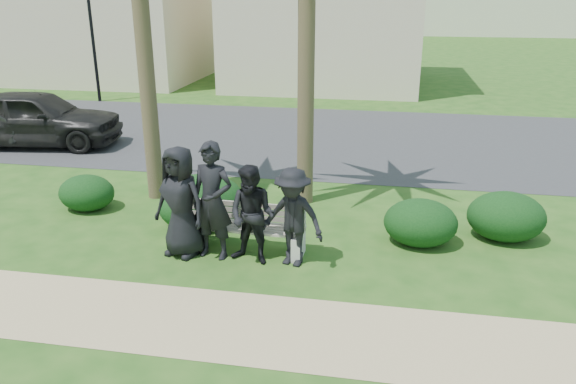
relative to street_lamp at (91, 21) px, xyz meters
name	(u,v)px	position (x,y,z in m)	size (l,w,h in m)	color
ground	(257,261)	(9.00, -12.00, -2.94)	(160.00, 160.00, 0.00)	#214D16
footpath	(225,324)	(9.00, -13.80, -2.94)	(30.00, 1.60, 0.01)	tan
asphalt_street	(320,137)	(9.00, -4.00, -2.94)	(160.00, 8.00, 0.01)	#2D2D30
street_lamp	(91,21)	(0.00, 0.00, 0.00)	(0.36, 0.36, 4.29)	black
park_bench	(238,231)	(8.60, -11.66, -2.60)	(2.20, 0.57, 0.76)	#A5978A
man_a	(180,202)	(7.77, -11.94, -2.04)	(0.88, 0.57, 1.80)	black
man_b	(212,201)	(8.29, -11.94, -2.00)	(0.69, 0.45, 1.89)	black
man_c	(252,215)	(8.94, -12.02, -2.15)	(0.77, 0.60, 1.58)	black
man_d	(293,217)	(9.57, -11.99, -2.16)	(1.01, 0.58, 1.57)	black
hedge_a	(86,192)	(5.24, -10.40, -2.59)	(1.08, 0.89, 0.70)	black
hedge_b	(205,198)	(7.72, -10.65, -2.47)	(1.45, 1.20, 0.95)	black
hedge_c	(191,207)	(7.54, -10.88, -2.56)	(1.19, 0.98, 0.78)	black
hedge_e	(421,221)	(11.55, -10.86, -2.54)	(1.22, 1.01, 0.80)	black
hedge_f	(506,215)	(12.99, -10.38, -2.52)	(1.30, 1.08, 0.85)	black
car_a	(36,118)	(1.52, -6.27, -2.18)	(1.81, 4.49, 1.53)	black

